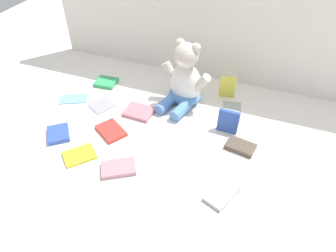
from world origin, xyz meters
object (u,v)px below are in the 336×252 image
at_px(teddy_bear, 185,82).
at_px(book_case_1, 106,82).
at_px(book_case_2, 80,155).
at_px(book_case_8, 232,111).
at_px(book_case_11, 221,194).
at_px(book_case_4, 227,87).
at_px(book_case_9, 73,99).
at_px(book_case_0, 241,146).
at_px(book_case_6, 111,131).
at_px(book_case_7, 58,134).
at_px(book_case_10, 139,112).
at_px(book_case_12, 102,105).
at_px(book_case_3, 118,168).
at_px(book_case_5, 228,121).

distance_m(teddy_bear, book_case_1, 0.41).
relative_size(book_case_1, book_case_2, 0.88).
bearing_deg(book_case_8, book_case_11, -94.63).
bearing_deg(book_case_4, book_case_9, -169.10).
distance_m(book_case_1, book_case_4, 0.58).
xyz_separation_m(book_case_0, book_case_4, (-0.12, 0.31, 0.04)).
relative_size(book_case_6, book_case_7, 1.19).
height_order(book_case_2, book_case_4, book_case_4).
distance_m(book_case_2, book_case_7, 0.16).
xyz_separation_m(book_case_10, book_case_12, (-0.18, -0.01, -0.00)).
relative_size(book_case_3, book_case_9, 0.98).
relative_size(book_case_0, book_case_2, 0.95).
relative_size(book_case_10, book_case_11, 1.03).
relative_size(book_case_7, book_case_12, 1.02).
bearing_deg(book_case_10, book_case_9, -85.69).
height_order(book_case_2, book_case_6, book_case_6).
distance_m(book_case_1, book_case_8, 0.62).
relative_size(book_case_1, book_case_8, 0.72).
xyz_separation_m(book_case_5, book_case_6, (-0.43, -0.18, -0.04)).
height_order(book_case_6, book_case_9, book_case_6).
height_order(book_case_5, book_case_11, book_case_5).
distance_m(book_case_4, book_case_11, 0.56).
bearing_deg(book_case_5, book_case_7, -154.90).
bearing_deg(book_case_11, book_case_5, 120.89).
relative_size(book_case_3, book_case_8, 0.87).
height_order(book_case_0, book_case_12, book_case_0).
distance_m(book_case_2, book_case_10, 0.32).
bearing_deg(book_case_10, book_case_1, -119.83).
bearing_deg(book_case_2, book_case_10, -66.09).
height_order(teddy_bear, book_case_9, teddy_bear).
height_order(book_case_6, book_case_8, book_case_6).
relative_size(book_case_2, book_case_10, 0.94).
relative_size(book_case_3, book_case_7, 1.17).
bearing_deg(book_case_0, book_case_1, -96.89).
bearing_deg(book_case_12, book_case_11, 2.52).
distance_m(book_case_5, book_case_7, 0.67).
distance_m(book_case_5, book_case_10, 0.38).
xyz_separation_m(book_case_6, book_case_7, (-0.18, -0.09, 0.00)).
xyz_separation_m(teddy_bear, book_case_7, (-0.39, -0.39, -0.10)).
bearing_deg(book_case_5, book_case_3, -130.71).
distance_m(book_case_9, book_case_11, 0.81).
distance_m(book_case_1, book_case_10, 0.29).
relative_size(book_case_2, book_case_12, 1.12).
bearing_deg(book_case_8, book_case_5, -99.75).
height_order(book_case_2, book_case_3, book_case_3).
bearing_deg(teddy_bear, book_case_2, -105.66).
xyz_separation_m(book_case_0, book_case_7, (-0.69, -0.19, -0.00)).
distance_m(book_case_4, book_case_9, 0.70).
height_order(book_case_3, book_case_8, book_case_3).
xyz_separation_m(book_case_7, book_case_8, (0.61, 0.40, -0.00)).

